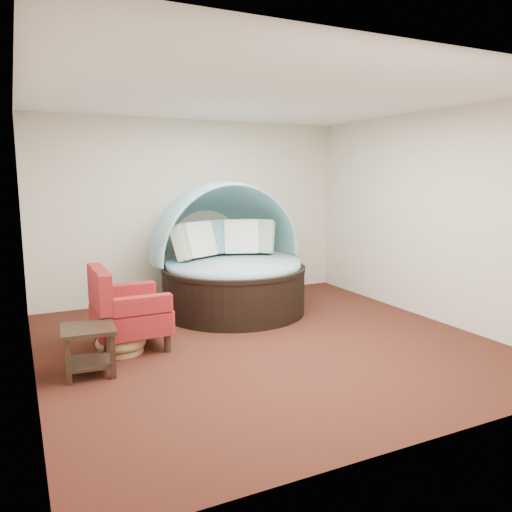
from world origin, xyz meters
name	(u,v)px	position (x,y,z in m)	size (l,w,h in m)	color
floor	(266,342)	(0.00, 0.00, 0.00)	(5.00, 5.00, 0.00)	#441C13
wall_back	(194,211)	(0.00, 2.50, 1.40)	(5.00, 5.00, 0.00)	beige
wall_front	(430,256)	(0.00, -2.50, 1.40)	(5.00, 5.00, 0.00)	beige
wall_left	(25,236)	(-2.50, 0.00, 1.40)	(5.00, 5.00, 0.00)	beige
wall_right	(430,217)	(2.50, 0.00, 1.40)	(5.00, 5.00, 0.00)	beige
ceiling	(266,97)	(0.00, 0.00, 2.80)	(5.00, 5.00, 0.00)	white
canopy_daybed	(230,251)	(0.19, 1.52, 0.87)	(2.28, 2.16, 1.88)	black
pet_basket	(121,344)	(-1.60, 0.41, 0.10)	(0.63, 0.63, 0.19)	olive
red_armchair	(125,311)	(-1.52, 0.52, 0.44)	(0.82, 0.83, 0.96)	black
side_table	(89,344)	(-2.00, -0.08, 0.31)	(0.54, 0.54, 0.49)	black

